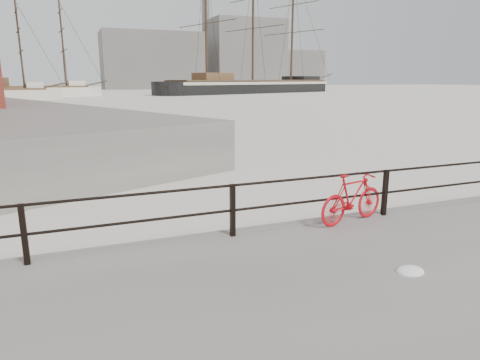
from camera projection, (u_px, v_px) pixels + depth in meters
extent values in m
plane|color=white|center=(377.00, 228.00, 9.53)|extent=(400.00, 400.00, 0.00)
imported|color=red|center=(352.00, 198.00, 8.73)|extent=(1.73, 0.62, 1.04)
ellipsoid|color=white|center=(411.00, 267.00, 6.54)|extent=(0.45, 0.36, 0.16)
cube|color=gray|center=(152.00, 61.00, 141.43)|extent=(32.00, 18.00, 18.00)
cube|color=gray|center=(244.00, 55.00, 157.66)|extent=(26.00, 20.00, 24.00)
cube|color=gray|center=(293.00, 69.00, 171.48)|extent=(20.00, 16.00, 14.00)
cylinder|color=gray|center=(206.00, 26.00, 155.28)|extent=(2.80, 2.80, 44.00)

